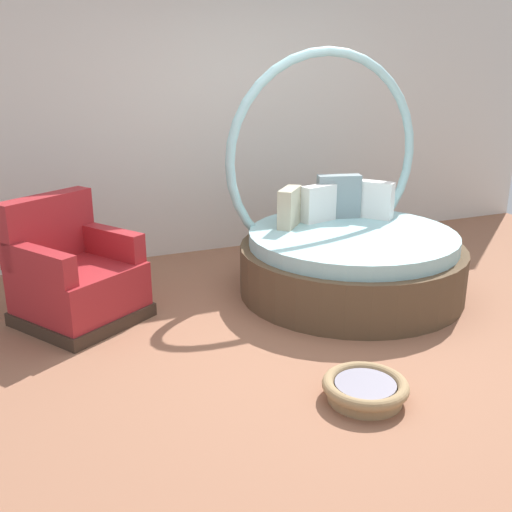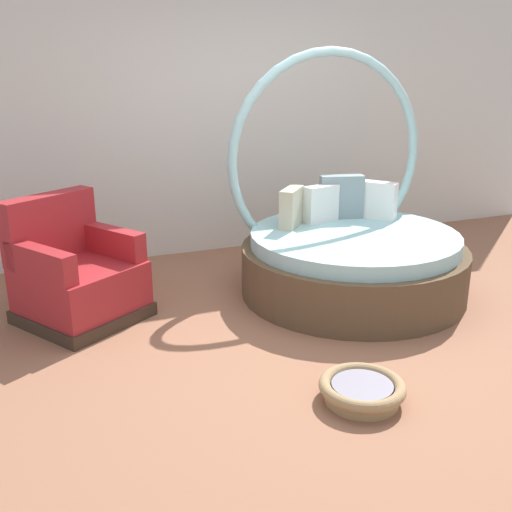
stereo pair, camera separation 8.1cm
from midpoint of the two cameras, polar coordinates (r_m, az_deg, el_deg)
ground_plane at (r=4.34m, az=5.71°, el=-8.06°), size 8.00×8.00×0.02m
back_wall at (r=6.10m, az=-4.73°, el=14.19°), size 8.00×0.12×2.95m
round_daybed at (r=5.14m, az=8.27°, el=0.79°), size 1.89×1.89×2.01m
red_armchair at (r=4.73m, az=-17.46°, el=-2.07°), size 1.10×1.10×0.94m
pet_basket at (r=3.63m, az=9.76°, el=-12.41°), size 0.51×0.51×0.13m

